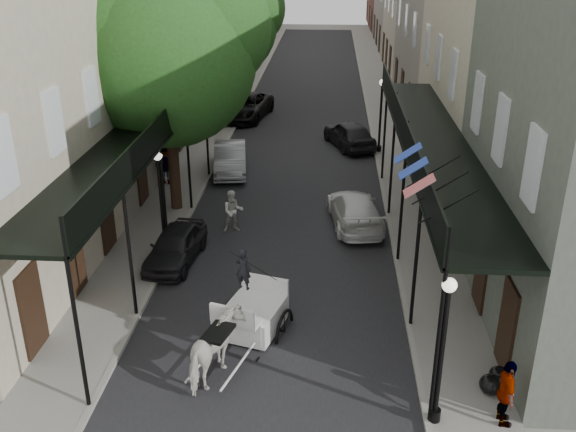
% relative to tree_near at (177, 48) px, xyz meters
% --- Properties ---
extents(ground, '(140.00, 140.00, 0.00)m').
position_rel_tree_near_xyz_m(ground, '(4.20, -10.18, -6.49)').
color(ground, gray).
rests_on(ground, ground).
extents(road, '(8.00, 90.00, 0.01)m').
position_rel_tree_near_xyz_m(road, '(4.20, 9.82, -6.48)').
color(road, black).
rests_on(road, ground).
extents(sidewalk_left, '(2.20, 90.00, 0.12)m').
position_rel_tree_near_xyz_m(sidewalk_left, '(-0.80, 9.82, -6.43)').
color(sidewalk_left, gray).
rests_on(sidewalk_left, ground).
extents(sidewalk_right, '(2.20, 90.00, 0.12)m').
position_rel_tree_near_xyz_m(sidewalk_right, '(9.20, 9.82, -6.43)').
color(sidewalk_right, gray).
rests_on(sidewalk_right, ground).
extents(building_row_left, '(5.00, 80.00, 10.50)m').
position_rel_tree_near_xyz_m(building_row_left, '(-4.40, 19.82, -1.24)').
color(building_row_left, '#BCAF97').
rests_on(building_row_left, ground).
extents(building_row_right, '(5.00, 80.00, 10.50)m').
position_rel_tree_near_xyz_m(building_row_right, '(12.80, 19.82, -1.24)').
color(building_row_right, gray).
rests_on(building_row_right, ground).
extents(gallery_left, '(2.20, 18.05, 4.88)m').
position_rel_tree_near_xyz_m(gallery_left, '(-0.59, -3.20, -2.44)').
color(gallery_left, black).
rests_on(gallery_left, sidewalk_left).
extents(gallery_right, '(2.20, 18.05, 4.88)m').
position_rel_tree_near_xyz_m(gallery_right, '(8.99, -3.20, -2.44)').
color(gallery_right, black).
rests_on(gallery_right, sidewalk_right).
extents(tree_near, '(7.31, 6.80, 9.63)m').
position_rel_tree_near_xyz_m(tree_near, '(0.00, 0.00, 0.00)').
color(tree_near, '#382619').
rests_on(tree_near, sidewalk_left).
extents(tree_far, '(6.45, 6.00, 8.61)m').
position_rel_tree_near_xyz_m(tree_far, '(-0.05, 14.00, -0.65)').
color(tree_far, '#382619').
rests_on(tree_far, sidewalk_left).
extents(lamppost_right_near, '(0.32, 0.32, 3.71)m').
position_rel_tree_near_xyz_m(lamppost_right_near, '(8.30, -12.18, -4.44)').
color(lamppost_right_near, black).
rests_on(lamppost_right_near, sidewalk_right).
extents(lamppost_left, '(0.32, 0.32, 3.71)m').
position_rel_tree_near_xyz_m(lamppost_left, '(0.10, -4.18, -4.44)').
color(lamppost_left, black).
rests_on(lamppost_left, sidewalk_left).
extents(lamppost_right_far, '(0.32, 0.32, 3.71)m').
position_rel_tree_near_xyz_m(lamppost_right_far, '(8.30, 7.82, -4.44)').
color(lamppost_right_far, black).
rests_on(lamppost_right_far, sidewalk_right).
extents(horse, '(1.46, 2.22, 1.72)m').
position_rel_tree_near_xyz_m(horse, '(3.07, -10.84, -5.63)').
color(horse, silver).
rests_on(horse, ground).
extents(carriage, '(2.22, 2.83, 2.88)m').
position_rel_tree_near_xyz_m(carriage, '(3.83, -8.27, -5.37)').
color(carriage, black).
rests_on(carriage, ground).
extents(pedestrian_walking, '(0.93, 0.81, 1.63)m').
position_rel_tree_near_xyz_m(pedestrian_walking, '(2.20, -2.02, -5.67)').
color(pedestrian_walking, beige).
rests_on(pedestrian_walking, ground).
extents(pedestrian_sidewalk_left, '(1.21, 0.74, 1.81)m').
position_rel_tree_near_xyz_m(pedestrian_sidewalk_left, '(-1.47, 2.55, -5.46)').
color(pedestrian_sidewalk_left, gray).
rests_on(pedestrian_sidewalk_left, sidewalk_left).
extents(pedestrian_sidewalk_right, '(0.43, 0.99, 1.67)m').
position_rel_tree_near_xyz_m(pedestrian_sidewalk_right, '(9.82, -12.18, -5.53)').
color(pedestrian_sidewalk_right, gray).
rests_on(pedestrian_sidewalk_right, sidewalk_right).
extents(car_left_near, '(1.81, 3.74, 1.23)m').
position_rel_tree_near_xyz_m(car_left_near, '(0.60, -4.65, -5.87)').
color(car_left_near, black).
rests_on(car_left_near, ground).
extents(car_left_mid, '(2.00, 4.32, 1.37)m').
position_rel_tree_near_xyz_m(car_left_mid, '(1.11, 4.51, -5.80)').
color(car_left_mid, '#A9A9AE').
rests_on(car_left_mid, ground).
extents(car_left_far, '(3.33, 5.67, 1.48)m').
position_rel_tree_near_xyz_m(car_left_far, '(0.60, 14.23, -5.75)').
color(car_left_far, black).
rests_on(car_left_far, ground).
extents(car_right_near, '(2.34, 4.56, 1.27)m').
position_rel_tree_near_xyz_m(car_right_near, '(6.80, -1.18, -5.85)').
color(car_right_near, silver).
rests_on(car_right_near, ground).
extents(car_right_far, '(3.05, 4.53, 1.43)m').
position_rel_tree_near_xyz_m(car_right_far, '(6.80, 8.82, -5.77)').
color(car_right_far, black).
rests_on(car_right_far, ground).
extents(trash_bags, '(0.84, 0.99, 0.49)m').
position_rel_tree_near_xyz_m(trash_bags, '(9.91, -10.95, -6.14)').
color(trash_bags, black).
rests_on(trash_bags, sidewalk_right).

